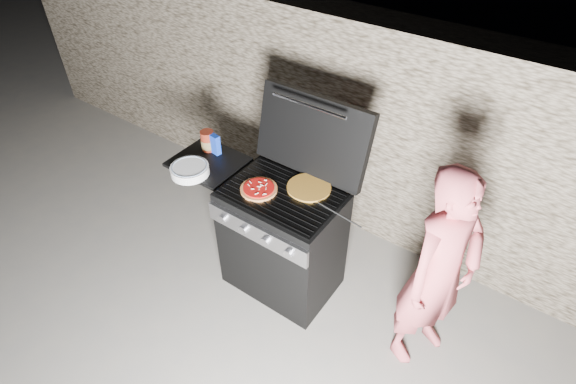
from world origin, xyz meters
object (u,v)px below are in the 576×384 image
Objects in this scene: gas_grill at (256,227)px; sauce_jar at (208,141)px; pizza_topped at (259,189)px; person at (439,274)px.

sauce_jar is (-0.51, 0.11, 0.53)m from gas_grill.
pizza_topped is 0.17× the size of person.
person is (1.85, -0.02, -0.22)m from sauce_jar.
person reaches higher than gas_grill.
pizza_topped reaches higher than gas_grill.
pizza_topped is (0.10, -0.06, 0.47)m from gas_grill.
person reaches higher than pizza_topped.
pizza_topped is at bearing -15.45° from sauce_jar.
gas_grill is at bearing 149.46° from pizza_topped.
sauce_jar reaches higher than gas_grill.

